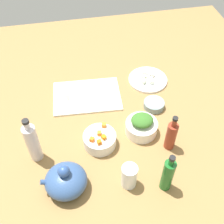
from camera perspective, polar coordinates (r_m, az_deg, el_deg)
The scene contains 28 objects.
tabletop at distance 139.81cm, azimuth -0.00°, elevation -1.78°, with size 190.00×190.00×3.00cm, color olive.
cutting_board at distance 149.24cm, azimuth -5.02°, elevation 3.20°, with size 34.32×23.99×1.00cm, color white.
plate_tofu at distance 159.00cm, azimuth 7.15°, elevation 6.41°, with size 21.06×21.06×1.20cm, color white.
bowl_greens at distance 132.00cm, azimuth 5.86°, elevation -3.09°, with size 14.62×14.62×6.12cm, color white.
bowl_carrots at distance 127.24cm, azimuth -2.46°, elevation -5.56°, with size 14.56×14.56×6.01cm, color white.
bowl_small_side at distance 144.21cm, azimuth 8.36°, elevation 1.48°, with size 10.25×10.25×3.48cm, color gray.
teapot at distance 114.94cm, azimuth -9.19°, elevation -13.33°, with size 18.08×16.34×14.72cm.
bottle_0 at distance 125.13cm, azimuth 11.72°, elevation -4.58°, with size 4.55×4.55×19.32cm.
bottle_1 at distance 121.72cm, azimuth -15.55°, elevation -5.86°, with size 5.38×5.38×24.09cm.
bottle_2 at distance 112.93cm, azimuth 11.05°, elevation -12.18°, with size 4.55×4.55×20.84cm.
drinking_glass_0 at distance 114.55cm, azimuth 3.63°, elevation -12.59°, with size 6.29×6.29×11.34cm, color white.
carrot_cube_0 at distance 127.26cm, azimuth -1.63°, elevation -2.64°, with size 1.80×1.80×1.80cm, color orange.
carrot_cube_1 at distance 121.65cm, azimuth -2.56°, elevation -6.04°, with size 1.80×1.80×1.80cm, color orange.
carrot_cube_2 at distance 123.15cm, azimuth -1.64°, elevation -5.04°, with size 1.80×1.80×1.80cm, color orange.
carrot_cube_3 at distance 124.53cm, azimuth -2.54°, elevation -4.24°, with size 1.80×1.80×1.80cm, color orange.
carrot_cube_4 at distance 122.69cm, azimuth -4.02°, elevation -5.47°, with size 1.80×1.80×1.80cm, color orange.
chopped_greens_mound at distance 128.02cm, azimuth 6.04°, elevation -1.64°, with size 10.06×8.99×4.26cm, color #376C26.
tofu_cube_0 at distance 159.73cm, azimuth 8.01°, elevation 7.34°, with size 2.20×2.20×2.20cm, color white.
tofu_cube_1 at distance 155.64cm, azimuth 7.97°, elevation 6.05°, with size 2.20×2.20×2.20cm, color white.
tofu_cube_2 at distance 157.80cm, azimuth 6.49°, elevation 6.93°, with size 2.20×2.20×2.20cm, color white.
tofu_cube_3 at distance 160.53cm, azimuth 6.63°, elevation 7.76°, with size 2.20×2.20×2.20cm, color white.
tofu_cube_4 at distance 155.07cm, azimuth 6.29°, elevation 6.07°, with size 2.20×2.20×2.20cm, color white.
dumpling_0 at distance 148.82cm, azimuth -6.39°, elevation 3.71°, with size 4.20×3.80×2.01cm, color beige.
dumpling_1 at distance 152.41cm, azimuth -5.73°, elevation 5.14°, with size 5.74×5.68×2.26cm, color beige.
dumpling_2 at distance 153.63cm, azimuth -2.01°, elevation 5.94°, with size 5.20×4.67×2.76cm, color beige.
dumpling_3 at distance 144.30cm, azimuth -4.63°, elevation 2.19°, with size 5.48×5.14×2.25cm, color beige.
dumpling_4 at distance 147.60cm, azimuth -9.31°, elevation 3.07°, with size 4.96×4.32×2.88cm, color beige.
dumpling_5 at distance 148.89cm, azimuth -2.66°, elevation 4.12°, with size 5.02×4.62×2.31cm, color beige.
Camera 1 is at (17.38, 88.46, 108.36)cm, focal length 45.87 mm.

